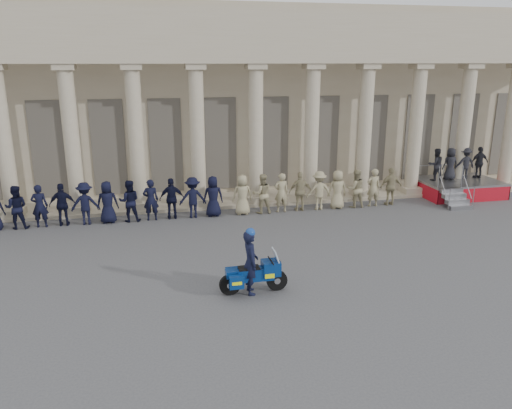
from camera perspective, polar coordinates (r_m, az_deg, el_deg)
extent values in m
plane|color=#434345|center=(15.48, 1.50, -8.33)|extent=(90.00, 90.00, 0.00)
cube|color=tan|center=(28.95, -5.58, 12.27)|extent=(40.00, 10.00, 9.00)
cube|color=tan|center=(23.60, -3.52, 0.53)|extent=(40.00, 2.60, 0.15)
cube|color=tan|center=(21.95, -3.50, 17.09)|extent=(35.80, 1.00, 1.00)
cube|color=tan|center=(22.00, -3.55, 19.96)|extent=(35.80, 1.00, 1.20)
cube|color=tan|center=(23.25, -25.96, -0.78)|extent=(0.90, 0.90, 0.30)
cylinder|color=tan|center=(22.66, -26.87, 6.38)|extent=(0.64, 0.64, 5.60)
cube|color=tan|center=(22.75, -19.61, -0.41)|extent=(0.90, 0.90, 0.30)
cylinder|color=tan|center=(22.14, -20.32, 6.93)|extent=(0.64, 0.64, 5.60)
cube|color=tan|center=(21.92, -21.08, 14.47)|extent=(0.85, 0.85, 0.24)
cube|color=tan|center=(22.54, -13.06, -0.03)|extent=(0.90, 0.90, 0.30)
cylinder|color=tan|center=(21.92, -13.55, 7.40)|extent=(0.64, 0.64, 5.60)
cube|color=tan|center=(21.70, -14.07, 15.03)|extent=(0.85, 0.85, 0.24)
cube|color=tan|center=(22.62, -6.47, 0.35)|extent=(0.90, 0.90, 0.30)
cylinder|color=tan|center=(22.01, -6.72, 7.77)|extent=(0.64, 0.64, 5.60)
cube|color=tan|center=(21.79, -6.97, 15.38)|extent=(0.85, 0.85, 0.24)
cube|color=tan|center=(23.01, -0.02, 0.73)|extent=(0.90, 0.90, 0.30)
cylinder|color=tan|center=(22.40, -0.02, 8.02)|extent=(0.64, 0.64, 5.60)
cube|color=tan|center=(22.18, -0.02, 15.51)|extent=(0.85, 0.85, 0.24)
cube|color=tan|center=(23.67, 6.15, 1.07)|extent=(0.90, 0.90, 0.30)
cylinder|color=tan|center=(23.08, 6.37, 8.16)|extent=(0.64, 0.64, 5.60)
cube|color=tan|center=(22.87, 6.60, 15.43)|extent=(0.85, 0.85, 0.24)
cube|color=tan|center=(24.59, 11.92, 1.39)|extent=(0.90, 0.90, 0.30)
cylinder|color=tan|center=(24.03, 12.32, 8.20)|extent=(0.64, 0.64, 5.60)
cube|color=tan|center=(23.82, 12.75, 15.17)|extent=(0.85, 0.85, 0.24)
cube|color=tan|center=(25.74, 17.22, 1.66)|extent=(0.90, 0.90, 0.30)
cylinder|color=tan|center=(25.21, 17.78, 8.17)|extent=(0.64, 0.64, 5.60)
cube|color=tan|center=(25.01, 18.36, 14.79)|extent=(0.85, 0.85, 0.24)
cube|color=tan|center=(27.10, 22.03, 1.90)|extent=(0.90, 0.90, 0.30)
cylinder|color=tan|center=(26.59, 22.70, 8.07)|extent=(0.64, 0.64, 5.60)
cube|color=tan|center=(26.40, 23.40, 14.34)|extent=(0.85, 0.85, 0.24)
cube|color=tan|center=(28.62, 26.36, 2.10)|extent=(0.90, 0.90, 0.30)
cylinder|color=tan|center=(28.14, 27.11, 7.93)|extent=(0.64, 0.64, 5.60)
cube|color=black|center=(24.43, -22.58, 5.81)|extent=(1.30, 0.12, 4.20)
cube|color=black|center=(24.09, -16.47, 6.25)|extent=(1.30, 0.12, 4.20)
cube|color=black|center=(24.03, -10.25, 6.63)|extent=(1.30, 0.12, 4.20)
cube|color=black|center=(24.25, -4.06, 6.93)|extent=(1.30, 0.12, 4.20)
cube|color=black|center=(24.75, 1.96, 7.14)|extent=(1.30, 0.12, 4.20)
cube|color=black|center=(25.50, 7.68, 7.28)|extent=(1.30, 0.12, 4.20)
cube|color=black|center=(26.48, 13.03, 7.33)|extent=(1.30, 0.12, 4.20)
cube|color=black|center=(27.68, 17.96, 7.33)|extent=(1.30, 0.12, 4.20)
cube|color=black|center=(29.06, 22.45, 7.28)|extent=(1.30, 0.12, 4.20)
cube|color=black|center=(30.59, 26.51, 7.20)|extent=(1.30, 0.12, 4.20)
imported|color=black|center=(21.71, -25.72, -0.29)|extent=(0.85, 0.66, 1.74)
imported|color=black|center=(21.51, -23.49, -0.16)|extent=(0.64, 0.42, 1.74)
imported|color=black|center=(21.35, -21.23, -0.02)|extent=(1.02, 0.43, 1.74)
imported|color=black|center=(21.23, -18.93, 0.11)|extent=(1.13, 0.65, 1.74)
imported|color=black|center=(21.14, -16.61, 0.25)|extent=(0.85, 0.55, 1.74)
imported|color=black|center=(21.08, -14.28, 0.39)|extent=(0.85, 0.66, 1.74)
imported|color=black|center=(21.06, -11.93, 0.52)|extent=(0.64, 0.42, 1.74)
imported|color=black|center=(21.07, -9.59, 0.66)|extent=(1.02, 0.43, 1.74)
imported|color=black|center=(21.12, -7.25, 0.79)|extent=(1.13, 0.65, 1.74)
imported|color=black|center=(21.21, -4.92, 0.93)|extent=(0.85, 0.55, 1.74)
imported|color=#9A8F6A|center=(21.39, -1.56, 1.12)|extent=(0.85, 0.55, 1.74)
imported|color=#9A8F6A|center=(21.56, 0.69, 1.24)|extent=(0.85, 0.66, 1.74)
imported|color=#9A8F6A|center=(21.76, 2.91, 1.36)|extent=(0.64, 0.42, 1.74)
imported|color=#9A8F6A|center=(22.00, 5.09, 1.48)|extent=(1.02, 0.43, 1.74)
imported|color=#9A8F6A|center=(22.26, 7.21, 1.59)|extent=(1.13, 0.65, 1.74)
imported|color=#9A8F6A|center=(22.56, 9.29, 1.70)|extent=(0.85, 0.55, 1.74)
imported|color=#9A8F6A|center=(22.88, 11.31, 1.80)|extent=(0.85, 0.66, 1.74)
imported|color=#9A8F6A|center=(23.23, 13.26, 1.90)|extent=(0.64, 0.42, 1.74)
imported|color=#9A8F6A|center=(23.61, 15.16, 1.99)|extent=(1.02, 0.43, 1.74)
cube|color=gray|center=(26.47, 22.11, 2.52)|extent=(3.81, 2.72, 0.10)
cube|color=maroon|center=(25.50, 23.67, 0.96)|extent=(3.81, 0.04, 0.67)
cube|color=maroon|center=(25.56, 18.51, 1.53)|extent=(0.04, 2.72, 0.67)
cube|color=maroon|center=(27.65, 25.27, 1.87)|extent=(0.04, 2.72, 0.67)
cube|color=gray|center=(24.10, 22.33, -0.30)|extent=(1.10, 0.28, 0.19)
cube|color=gray|center=(24.27, 22.01, 0.32)|extent=(1.10, 0.28, 0.19)
cube|color=gray|center=(24.45, 21.70, 0.93)|extent=(1.10, 0.28, 0.19)
cube|color=gray|center=(24.62, 21.39, 1.53)|extent=(1.10, 0.28, 0.19)
cylinder|color=gray|center=(27.43, 20.73, 4.28)|extent=(3.81, 0.04, 0.04)
imported|color=black|center=(25.82, 19.84, 4.32)|extent=(0.76, 0.59, 1.56)
imported|color=black|center=(26.25, 21.33, 4.36)|extent=(0.76, 0.50, 1.56)
imported|color=black|center=(26.70, 22.78, 4.38)|extent=(1.01, 0.58, 1.56)
imported|color=black|center=(27.16, 24.17, 4.41)|extent=(0.92, 0.38, 1.56)
cylinder|color=black|center=(14.57, 2.40, -8.66)|extent=(0.61, 0.13, 0.61)
cylinder|color=black|center=(14.31, -3.01, -9.15)|extent=(0.61, 0.13, 0.61)
cube|color=navy|center=(14.32, -0.10, -7.93)|extent=(1.06, 0.39, 0.35)
cube|color=navy|center=(14.36, 1.71, -7.23)|extent=(0.51, 0.48, 0.41)
cube|color=silver|center=(14.44, 1.70, -8.00)|extent=(0.20, 0.28, 0.11)
cube|color=#B2BFCC|center=(14.28, 2.33, -6.02)|extent=(0.19, 0.42, 0.49)
cube|color=black|center=(14.21, -0.83, -7.32)|extent=(0.60, 0.32, 0.09)
cube|color=navy|center=(14.17, -2.84, -7.89)|extent=(0.32, 0.31, 0.20)
cube|color=navy|center=(13.98, -2.25, -8.86)|extent=(0.41, 0.20, 0.37)
cube|color=#E5EE0C|center=(13.98, -2.25, -8.86)|extent=(0.28, 0.22, 0.09)
cube|color=navy|center=(14.51, -2.67, -7.90)|extent=(0.41, 0.20, 0.37)
cube|color=#E5EE0C|center=(14.51, -2.67, -7.90)|extent=(0.28, 0.22, 0.09)
cylinder|color=silver|center=(14.56, -2.07, -8.79)|extent=(0.55, 0.10, 0.09)
cylinder|color=black|center=(14.27, 1.71, -6.42)|extent=(0.04, 0.64, 0.03)
imported|color=black|center=(14.15, -0.65, -6.63)|extent=(0.45, 0.68, 1.87)
sphere|color=navy|center=(13.83, -0.66, -3.25)|extent=(0.28, 0.28, 0.28)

